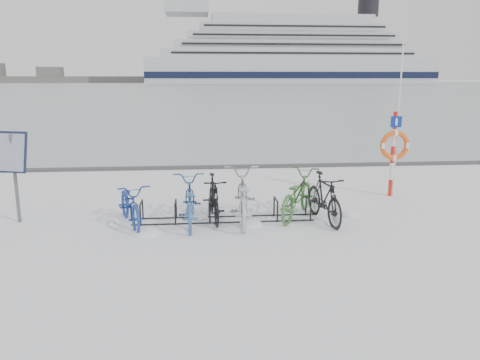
{
  "coord_description": "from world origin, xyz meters",
  "views": [
    {
      "loc": [
        -0.58,
        -9.68,
        3.03
      ],
      "look_at": [
        0.35,
        0.6,
        0.75
      ],
      "focal_mm": 35.0,
      "sensor_mm": 36.0,
      "label": 1
    }
  ],
  "objects_px": {
    "info_board": "(13,158)",
    "bike_rack": "(226,212)",
    "lifebuoy_station": "(394,145)",
    "cruise_ferry": "(289,57)"
  },
  "relations": [
    {
      "from": "lifebuoy_station",
      "to": "bike_rack",
      "type": "bearing_deg",
      "value": -158.99
    },
    {
      "from": "bike_rack",
      "to": "lifebuoy_station",
      "type": "xyz_separation_m",
      "value": [
        4.39,
        1.69,
        1.15
      ]
    },
    {
      "from": "bike_rack",
      "to": "cruise_ferry",
      "type": "xyz_separation_m",
      "value": [
        45.08,
        226.36,
        12.46
      ]
    },
    {
      "from": "bike_rack",
      "to": "lifebuoy_station",
      "type": "distance_m",
      "value": 4.84
    },
    {
      "from": "info_board",
      "to": "lifebuoy_station",
      "type": "relative_size",
      "value": 0.49
    },
    {
      "from": "bike_rack",
      "to": "info_board",
      "type": "distance_m",
      "value": 4.58
    },
    {
      "from": "bike_rack",
      "to": "lifebuoy_station",
      "type": "relative_size",
      "value": 1.01
    },
    {
      "from": "bike_rack",
      "to": "info_board",
      "type": "relative_size",
      "value": 2.06
    },
    {
      "from": "info_board",
      "to": "bike_rack",
      "type": "bearing_deg",
      "value": 13.68
    },
    {
      "from": "bike_rack",
      "to": "info_board",
      "type": "xyz_separation_m",
      "value": [
        -4.41,
        0.25,
        1.22
      ]
    }
  ]
}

